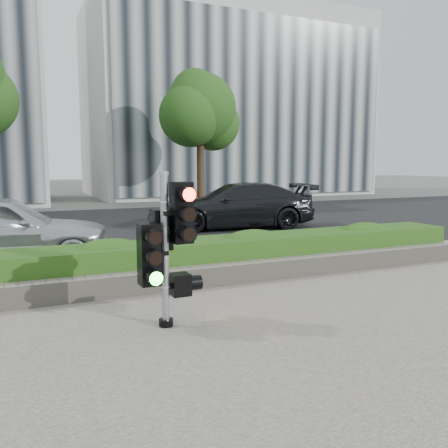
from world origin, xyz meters
name	(u,v)px	position (x,y,z in m)	size (l,w,h in m)	color
ground	(240,324)	(0.00, 0.00, 0.00)	(120.00, 120.00, 0.00)	#51514C
sidewalk	(371,415)	(0.00, -2.50, 0.01)	(16.00, 11.00, 0.03)	#9E9389
road	(104,228)	(0.00, 10.00, 0.01)	(60.00, 13.00, 0.02)	black
curb	(168,271)	(0.00, 3.15, 0.06)	(60.00, 0.25, 0.12)	gray
stone_wall	(190,278)	(0.00, 1.90, 0.20)	(12.00, 0.32, 0.34)	gray
hedge	(177,260)	(0.00, 2.55, 0.37)	(12.00, 1.00, 0.68)	#498228
building_right	(225,106)	(11.00, 25.00, 6.00)	(18.00, 10.00, 12.00)	#B7B7B2
tree_right	(200,111)	(5.48, 15.55, 4.48)	(4.10, 3.58, 6.53)	black
traffic_signal	(166,242)	(-0.90, 0.28, 1.12)	(0.68, 0.50, 1.97)	black
car_dark	(236,205)	(3.93, 8.33, 0.75)	(2.04, 5.01, 1.46)	black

